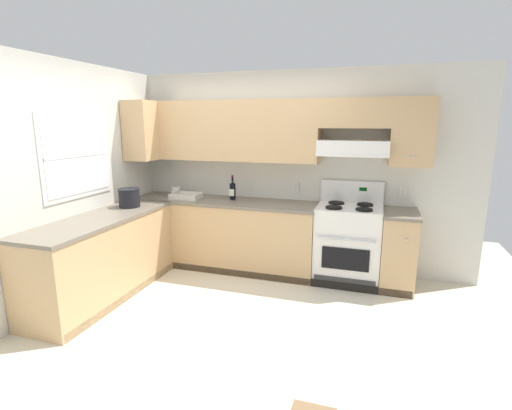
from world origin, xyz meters
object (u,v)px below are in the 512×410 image
(stove, at_px, (348,243))
(bucket, at_px, (129,197))
(bowl, at_px, (186,197))
(wine_bottle, at_px, (233,190))
(paper_towel_roll, at_px, (176,191))

(stove, distance_m, bucket, 2.69)
(stove, relative_size, bucket, 4.64)
(stove, xyz_separation_m, bowl, (-2.12, -0.06, 0.46))
(bowl, bearing_deg, wine_bottle, 12.34)
(bowl, height_order, bucket, bucket)
(wine_bottle, distance_m, paper_towel_roll, 0.86)
(stove, xyz_separation_m, paper_towel_roll, (-2.37, 0.11, 0.49))
(stove, height_order, bucket, stove)
(paper_towel_roll, bearing_deg, stove, -2.68)
(stove, height_order, bowl, stove)
(paper_towel_roll, bearing_deg, bowl, -34.15)
(wine_bottle, relative_size, paper_towel_roll, 2.71)
(stove, distance_m, bowl, 2.17)
(stove, relative_size, bowl, 3.09)
(wine_bottle, height_order, paper_towel_roll, wine_bottle)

